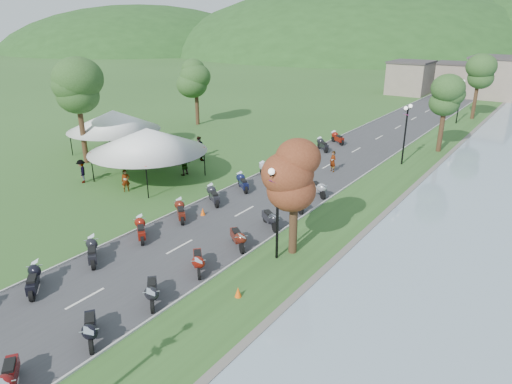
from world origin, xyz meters
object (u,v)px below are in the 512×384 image
Objects in this scene: pedestrian_c at (83,182)px; vendor_tent_main at (149,154)px; pedestrian_b at (199,157)px; pedestrian_a at (127,191)px.

vendor_tent_main is at bearing 80.72° from pedestrian_c.
pedestrian_b is (-0.89, 6.69, -2.00)m from vendor_tent_main.
vendor_tent_main reaches higher than pedestrian_a.
pedestrian_c is (-4.23, -0.62, 0.00)m from pedestrian_a.
pedestrian_c is at bearing -134.36° from vendor_tent_main.
vendor_tent_main is at bearing 85.76° from pedestrian_b.
vendor_tent_main is 3.34× the size of pedestrian_c.
vendor_tent_main is 7.04m from pedestrian_b.
pedestrian_b is 1.06× the size of pedestrian_c.
pedestrian_b is at bearing 43.39° from pedestrian_a.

